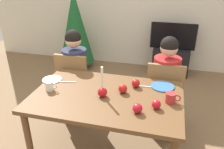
% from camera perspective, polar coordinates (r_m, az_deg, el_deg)
% --- Properties ---
extents(dining_table, '(1.40, 0.90, 0.75)m').
position_cam_1_polar(dining_table, '(2.22, -1.30, -6.91)').
color(dining_table, brown).
rests_on(dining_table, ground).
extents(chair_left, '(0.40, 0.40, 0.90)m').
position_cam_1_polar(chair_left, '(2.97, -9.07, -1.70)').
color(chair_left, olive).
rests_on(chair_left, ground).
extents(chair_right, '(0.40, 0.40, 0.90)m').
position_cam_1_polar(chair_right, '(2.76, 12.73, -4.34)').
color(chair_right, olive).
rests_on(chair_right, ground).
extents(person_left_child, '(0.30, 0.30, 1.17)m').
position_cam_1_polar(person_left_child, '(2.97, -8.91, -0.43)').
color(person_left_child, '#33384C').
rests_on(person_left_child, ground).
extents(person_right_child, '(0.30, 0.30, 1.17)m').
position_cam_1_polar(person_right_child, '(2.76, 12.88, -2.97)').
color(person_right_child, '#33384C').
rests_on(person_right_child, ground).
extents(tv_stand, '(0.64, 0.40, 0.48)m').
position_cam_1_polar(tv_stand, '(4.41, 14.16, 3.26)').
color(tv_stand, black).
rests_on(tv_stand, ground).
extents(tv, '(0.79, 0.05, 0.46)m').
position_cam_1_polar(tv, '(4.26, 14.84, 9.12)').
color(tv, black).
rests_on(tv, tv_stand).
extents(christmas_tree, '(0.64, 0.64, 1.56)m').
position_cam_1_polar(christmas_tree, '(4.41, -9.04, 11.51)').
color(christmas_tree, brown).
rests_on(christmas_tree, ground).
extents(candle_centerpiece, '(0.09, 0.09, 0.30)m').
position_cam_1_polar(candle_centerpiece, '(2.12, -2.39, -3.94)').
color(candle_centerpiece, red).
rests_on(candle_centerpiece, dining_table).
extents(plate_left, '(0.20, 0.20, 0.01)m').
position_cam_1_polar(plate_left, '(2.52, -14.58, -1.22)').
color(plate_left, white).
rests_on(plate_left, dining_table).
extents(plate_right, '(0.23, 0.23, 0.01)m').
position_cam_1_polar(plate_right, '(2.36, 12.34, -2.87)').
color(plate_right, teal).
rests_on(plate_right, dining_table).
extents(mug_left, '(0.12, 0.08, 0.09)m').
position_cam_1_polar(mug_left, '(2.32, -15.09, -2.73)').
color(mug_left, white).
rests_on(mug_left, dining_table).
extents(mug_right, '(0.13, 0.09, 0.09)m').
position_cam_1_polar(mug_right, '(2.11, 14.31, -5.57)').
color(mug_right, '#B72D2D').
rests_on(mug_right, dining_table).
extents(fork_left, '(0.18, 0.06, 0.01)m').
position_cam_1_polar(fork_left, '(2.44, -10.99, -1.82)').
color(fork_left, silver).
rests_on(fork_left, dining_table).
extents(fork_right, '(0.18, 0.02, 0.01)m').
position_cam_1_polar(fork_right, '(2.33, 7.89, -2.93)').
color(fork_right, silver).
rests_on(fork_right, dining_table).
extents(apple_near_candle, '(0.08, 0.08, 0.08)m').
position_cam_1_polar(apple_near_candle, '(2.30, 5.87, -2.17)').
color(apple_near_candle, '#B21514').
rests_on(apple_near_candle, dining_table).
extents(apple_by_left_plate, '(0.08, 0.08, 0.08)m').
position_cam_1_polar(apple_by_left_plate, '(1.93, 6.29, -8.28)').
color(apple_by_left_plate, red).
rests_on(apple_by_left_plate, dining_table).
extents(apple_by_right_mug, '(0.08, 0.08, 0.08)m').
position_cam_1_polar(apple_by_right_mug, '(2.00, 10.86, -7.26)').
color(apple_by_right_mug, red).
rests_on(apple_by_right_mug, dining_table).
extents(apple_far_edge, '(0.09, 0.09, 0.09)m').
position_cam_1_polar(apple_far_edge, '(2.19, 2.68, -3.52)').
color(apple_far_edge, '#AE1A16').
rests_on(apple_far_edge, dining_table).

